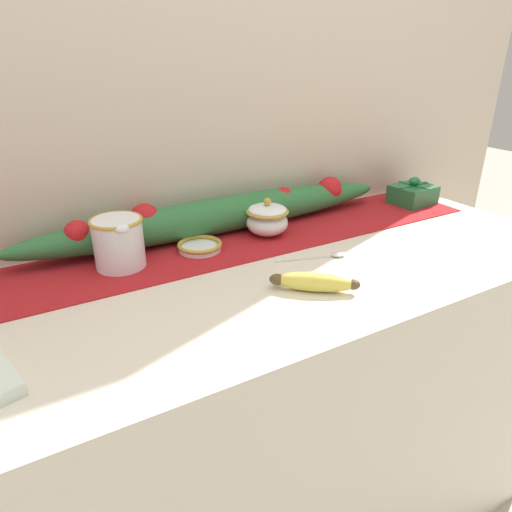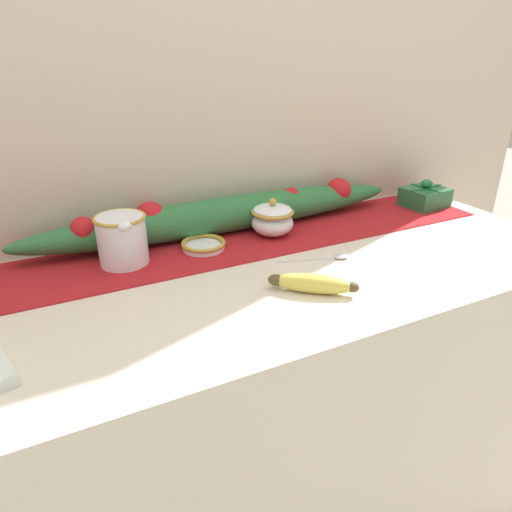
% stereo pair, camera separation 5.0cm
% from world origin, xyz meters
% --- Properties ---
extents(countertop, '(1.56, 0.62, 0.89)m').
position_xyz_m(countertop, '(0.00, 0.00, 0.45)').
color(countertop, beige).
rests_on(countertop, ground_plane).
extents(back_wall, '(2.36, 0.04, 2.40)m').
position_xyz_m(back_wall, '(0.00, 0.33, 1.20)').
color(back_wall, beige).
rests_on(back_wall, ground_plane).
extents(table_runner, '(1.43, 0.25, 0.00)m').
position_xyz_m(table_runner, '(0.00, 0.17, 0.90)').
color(table_runner, '#A8191E').
rests_on(table_runner, countertop).
extents(cream_pitcher, '(0.12, 0.14, 0.12)m').
position_xyz_m(cream_pitcher, '(-0.29, 0.18, 0.96)').
color(cream_pitcher, white).
rests_on(cream_pitcher, countertop).
extents(sugar_bowl, '(0.11, 0.11, 0.10)m').
position_xyz_m(sugar_bowl, '(0.10, 0.17, 0.94)').
color(sugar_bowl, white).
rests_on(sugar_bowl, countertop).
extents(small_dish, '(0.11, 0.11, 0.02)m').
position_xyz_m(small_dish, '(-0.10, 0.17, 0.91)').
color(small_dish, white).
rests_on(small_dish, countertop).
extents(banana, '(0.16, 0.13, 0.04)m').
position_xyz_m(banana, '(0.03, -0.13, 0.91)').
color(banana, '#DBCC4C').
rests_on(banana, countertop).
extents(spoon, '(0.17, 0.06, 0.01)m').
position_xyz_m(spoon, '(0.16, -0.02, 0.90)').
color(spoon, silver).
rests_on(spoon, countertop).
extents(gift_box, '(0.14, 0.12, 0.09)m').
position_xyz_m(gift_box, '(0.64, 0.17, 0.93)').
color(gift_box, '#236638').
rests_on(gift_box, countertop).
extents(poinsettia_garland, '(1.07, 0.10, 0.11)m').
position_xyz_m(poinsettia_garland, '(0.00, 0.25, 0.95)').
color(poinsettia_garland, '#2D6B38').
rests_on(poinsettia_garland, countertop).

